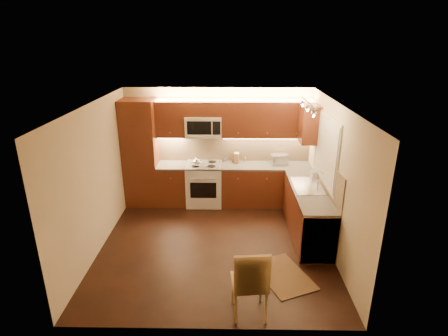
{
  "coord_description": "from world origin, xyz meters",
  "views": [
    {
      "loc": [
        0.25,
        -5.6,
        3.52
      ],
      "look_at": [
        0.15,
        0.55,
        1.25
      ],
      "focal_mm": 28.9,
      "sensor_mm": 36.0,
      "label": 1
    }
  ],
  "objects_px": {
    "sink": "(308,182)",
    "dining_chair": "(249,281)",
    "toaster_oven": "(279,159)",
    "soap_bottle": "(314,172)",
    "knife_block": "(237,158)",
    "stove": "(204,184)",
    "kettle": "(197,161)",
    "microwave": "(204,126)"
  },
  "relations": [
    {
      "from": "toaster_oven",
      "to": "soap_bottle",
      "type": "xyz_separation_m",
      "value": [
        0.58,
        -0.78,
        -0.0
      ]
    },
    {
      "from": "microwave",
      "to": "soap_bottle",
      "type": "relative_size",
      "value": 3.69
    },
    {
      "from": "stove",
      "to": "microwave",
      "type": "height_order",
      "value": "microwave"
    },
    {
      "from": "microwave",
      "to": "knife_block",
      "type": "height_order",
      "value": "microwave"
    },
    {
      "from": "toaster_oven",
      "to": "knife_block",
      "type": "xyz_separation_m",
      "value": [
        -0.92,
        0.06,
        0.0
      ]
    },
    {
      "from": "stove",
      "to": "knife_block",
      "type": "xyz_separation_m",
      "value": [
        0.7,
        0.17,
        0.55
      ]
    },
    {
      "from": "toaster_oven",
      "to": "soap_bottle",
      "type": "bearing_deg",
      "value": -63.19
    },
    {
      "from": "stove",
      "to": "kettle",
      "type": "xyz_separation_m",
      "value": [
        -0.14,
        -0.13,
        0.57
      ]
    },
    {
      "from": "microwave",
      "to": "soap_bottle",
      "type": "height_order",
      "value": "microwave"
    },
    {
      "from": "stove",
      "to": "sink",
      "type": "distance_m",
      "value": 2.35
    },
    {
      "from": "stove",
      "to": "microwave",
      "type": "relative_size",
      "value": 1.21
    },
    {
      "from": "sink",
      "to": "dining_chair",
      "type": "bearing_deg",
      "value": -117.69
    },
    {
      "from": "microwave",
      "to": "kettle",
      "type": "bearing_deg",
      "value": -117.05
    },
    {
      "from": "microwave",
      "to": "knife_block",
      "type": "bearing_deg",
      "value": 2.76
    },
    {
      "from": "stove",
      "to": "sink",
      "type": "relative_size",
      "value": 1.07
    },
    {
      "from": "knife_block",
      "to": "sink",
      "type": "bearing_deg",
      "value": -41.33
    },
    {
      "from": "sink",
      "to": "toaster_oven",
      "type": "xyz_separation_m",
      "value": [
        -0.38,
        1.24,
        0.03
      ]
    },
    {
      "from": "sink",
      "to": "knife_block",
      "type": "xyz_separation_m",
      "value": [
        -1.3,
        1.29,
        0.04
      ]
    },
    {
      "from": "sink",
      "to": "toaster_oven",
      "type": "bearing_deg",
      "value": 107.2
    },
    {
      "from": "microwave",
      "to": "kettle",
      "type": "distance_m",
      "value": 0.75
    },
    {
      "from": "sink",
      "to": "dining_chair",
      "type": "relative_size",
      "value": 0.83
    },
    {
      "from": "soap_bottle",
      "to": "knife_block",
      "type": "bearing_deg",
      "value": 144.03
    },
    {
      "from": "dining_chair",
      "to": "knife_block",
      "type": "bearing_deg",
      "value": 86.56
    },
    {
      "from": "toaster_oven",
      "to": "soap_bottle",
      "type": "relative_size",
      "value": 1.72
    },
    {
      "from": "toaster_oven",
      "to": "soap_bottle",
      "type": "height_order",
      "value": "toaster_oven"
    },
    {
      "from": "toaster_oven",
      "to": "knife_block",
      "type": "distance_m",
      "value": 0.92
    },
    {
      "from": "microwave",
      "to": "dining_chair",
      "type": "relative_size",
      "value": 0.73
    },
    {
      "from": "soap_bottle",
      "to": "stove",
      "type": "bearing_deg",
      "value": 156.35
    },
    {
      "from": "sink",
      "to": "kettle",
      "type": "relative_size",
      "value": 3.97
    },
    {
      "from": "knife_block",
      "to": "stove",
      "type": "bearing_deg",
      "value": -162.89
    },
    {
      "from": "microwave",
      "to": "knife_block",
      "type": "distance_m",
      "value": 1.0
    },
    {
      "from": "stove",
      "to": "dining_chair",
      "type": "xyz_separation_m",
      "value": [
        0.82,
        -3.38,
        0.06
      ]
    },
    {
      "from": "kettle",
      "to": "knife_block",
      "type": "xyz_separation_m",
      "value": [
        0.84,
        0.3,
        -0.02
      ]
    },
    {
      "from": "kettle",
      "to": "knife_block",
      "type": "relative_size",
      "value": 0.98
    },
    {
      "from": "kettle",
      "to": "toaster_oven",
      "type": "height_order",
      "value": "kettle"
    },
    {
      "from": "stove",
      "to": "knife_block",
      "type": "bearing_deg",
      "value": 13.52
    },
    {
      "from": "knife_block",
      "to": "soap_bottle",
      "type": "relative_size",
      "value": 1.08
    },
    {
      "from": "dining_chair",
      "to": "stove",
      "type": "bearing_deg",
      "value": 98.31
    },
    {
      "from": "soap_bottle",
      "to": "dining_chair",
      "type": "relative_size",
      "value": 0.2
    },
    {
      "from": "sink",
      "to": "kettle",
      "type": "xyz_separation_m",
      "value": [
        -2.14,
        0.99,
        0.05
      ]
    },
    {
      "from": "knife_block",
      "to": "kettle",
      "type": "bearing_deg",
      "value": -156.66
    },
    {
      "from": "sink",
      "to": "kettle",
      "type": "distance_m",
      "value": 2.36
    }
  ]
}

